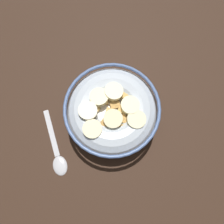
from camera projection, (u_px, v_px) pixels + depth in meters
The scene contains 3 objects.
ground_plane at pixel (112, 116), 42.71cm from camera, with size 109.67×109.67×2.00cm, color #332116.
cereal_bowl at pixel (112, 112), 38.41cm from camera, with size 17.16×17.16×7.01cm.
spoon at pixel (57, 156), 39.61cm from camera, with size 10.45×10.95×0.80cm.
Camera 1 is at (3.72, -7.87, 40.82)cm, focal length 33.17 mm.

